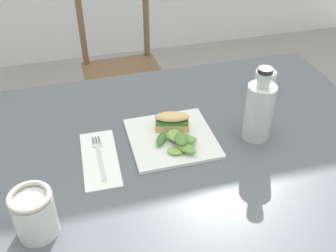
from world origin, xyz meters
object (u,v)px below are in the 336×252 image
(fork_on_napkin, at_px, (99,154))
(dining_table, at_px, (197,177))
(sandwich_half_front, at_px, (172,121))
(bottle_cold_brew, at_px, (258,113))
(plate_lunch, at_px, (172,138))
(cup_extra_side, at_px, (265,82))
(chair_wooden_far, at_px, (122,71))
(mason_jar_iced_tea, at_px, (35,215))

(fork_on_napkin, bearing_deg, dining_table, -5.18)
(sandwich_half_front, height_order, bottle_cold_brew, bottle_cold_brew)
(fork_on_napkin, bearing_deg, plate_lunch, 3.84)
(bottle_cold_brew, height_order, cup_extra_side, bottle_cold_brew)
(plate_lunch, distance_m, fork_on_napkin, 0.21)
(chair_wooden_far, distance_m, cup_extra_side, 0.94)
(dining_table, bearing_deg, fork_on_napkin, 174.82)
(bottle_cold_brew, bearing_deg, cup_extra_side, 58.12)
(plate_lunch, height_order, bottle_cold_brew, bottle_cold_brew)
(fork_on_napkin, bearing_deg, sandwich_half_front, 12.98)
(chair_wooden_far, bearing_deg, plate_lunch, -90.39)
(dining_table, distance_m, plate_lunch, 0.16)
(dining_table, relative_size, fork_on_napkin, 6.14)
(dining_table, distance_m, sandwich_half_front, 0.19)
(fork_on_napkin, xyz_separation_m, cup_extra_side, (0.59, 0.19, 0.03))
(cup_extra_side, bearing_deg, plate_lunch, -155.33)
(sandwich_half_front, xyz_separation_m, cup_extra_side, (0.36, 0.13, -0.00))
(plate_lunch, height_order, cup_extra_side, cup_extra_side)
(fork_on_napkin, height_order, mason_jar_iced_tea, mason_jar_iced_tea)
(sandwich_half_front, relative_size, fork_on_napkin, 0.58)
(fork_on_napkin, distance_m, bottle_cold_brew, 0.46)
(sandwich_half_front, height_order, mason_jar_iced_tea, mason_jar_iced_tea)
(chair_wooden_far, relative_size, bottle_cold_brew, 3.90)
(plate_lunch, xyz_separation_m, sandwich_half_front, (0.01, 0.04, 0.03))
(sandwich_half_front, xyz_separation_m, mason_jar_iced_tea, (-0.38, -0.27, 0.01))
(plate_lunch, relative_size, cup_extra_side, 3.14)
(plate_lunch, bearing_deg, chair_wooden_far, 89.61)
(fork_on_napkin, distance_m, mason_jar_iced_tea, 0.28)
(dining_table, height_order, plate_lunch, plate_lunch)
(sandwich_half_front, bearing_deg, cup_extra_side, 20.37)
(bottle_cold_brew, xyz_separation_m, mason_jar_iced_tea, (-0.61, -0.19, -0.03))
(fork_on_napkin, relative_size, cup_extra_side, 2.42)
(chair_wooden_far, relative_size, fork_on_napkin, 4.70)
(plate_lunch, xyz_separation_m, fork_on_napkin, (-0.21, -0.01, 0.00))
(fork_on_napkin, distance_m, cup_extra_side, 0.62)
(bottle_cold_brew, bearing_deg, dining_table, 178.00)
(chair_wooden_far, height_order, cup_extra_side, chair_wooden_far)
(mason_jar_iced_tea, relative_size, cup_extra_side, 1.51)
(dining_table, relative_size, sandwich_half_front, 10.56)
(sandwich_half_front, relative_size, cup_extra_side, 1.40)
(bottle_cold_brew, bearing_deg, mason_jar_iced_tea, -162.65)
(plate_lunch, bearing_deg, cup_extra_side, 24.67)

